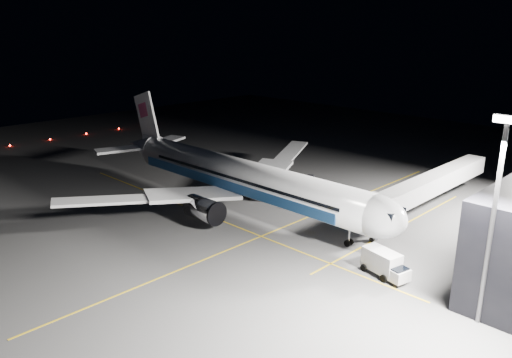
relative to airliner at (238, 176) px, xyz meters
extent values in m
plane|color=#4C4C4F|center=(1.08, 0.00, -5.16)|extent=(200.00, 200.00, 0.00)
cube|color=gold|center=(11.08, 0.00, -5.16)|extent=(0.25, 80.00, 0.01)
cube|color=gold|center=(1.08, -6.00, -5.16)|extent=(70.00, 0.25, 0.01)
cube|color=gold|center=(23.08, 10.00, -5.16)|extent=(0.25, 40.00, 0.01)
cylinder|color=silver|center=(1.08, 0.00, 0.14)|extent=(48.00, 5.60, 5.60)
ellipsoid|color=silver|center=(25.08, 0.00, 0.14)|extent=(8.96, 5.60, 5.60)
cube|color=black|center=(27.38, 0.00, 1.14)|extent=(2.20, 3.40, 0.90)
cone|color=silver|center=(-27.42, 0.00, 0.44)|extent=(9.00, 5.49, 5.49)
cube|color=navy|center=(0.08, 2.78, -0.76)|extent=(42.24, 0.25, 1.50)
cube|color=navy|center=(0.08, -2.78, -0.76)|extent=(42.24, 0.25, 1.50)
cube|color=silver|center=(-1.42, 8.00, -1.46)|extent=(11.36, 15.23, 1.53)
cube|color=silver|center=(-1.42, -8.00, -1.46)|extent=(11.36, 15.23, 1.53)
cube|color=silver|center=(-6.42, 20.50, -0.59)|extent=(8.57, 13.22, 1.31)
cube|color=silver|center=(-6.42, -20.50, -0.59)|extent=(8.57, 13.22, 1.31)
cube|color=silver|center=(-26.92, 5.20, 0.74)|extent=(6.20, 9.67, 0.45)
cube|color=silver|center=(-26.92, -5.20, 0.74)|extent=(6.20, 9.67, 0.45)
cube|color=white|center=(-25.12, 0.00, 6.34)|extent=(7.53, 0.40, 10.28)
cube|color=#C54374|center=(-25.92, 0.00, 7.74)|extent=(3.22, 0.55, 3.22)
cylinder|color=#B7B7BF|center=(2.28, 9.00, -2.61)|extent=(5.60, 3.40, 3.40)
cylinder|color=#B7B7BF|center=(2.28, -9.00, -2.61)|extent=(5.60, 3.40, 3.40)
cylinder|color=#9999A0|center=(21.58, 0.00, -3.91)|extent=(0.26, 0.26, 2.50)
cylinder|color=black|center=(21.58, 0.00, -4.71)|extent=(0.90, 0.70, 0.90)
cylinder|color=#9999A0|center=(-1.92, 4.30, -3.91)|extent=(0.26, 0.26, 2.50)
cylinder|color=#9999A0|center=(-1.92, -4.30, -3.91)|extent=(0.26, 0.26, 2.50)
cylinder|color=black|center=(-1.92, 4.30, -4.61)|extent=(1.10, 1.60, 1.10)
cylinder|color=black|center=(-1.92, -4.30, -4.61)|extent=(1.10, 1.60, 1.10)
cube|color=#B2B2B7|center=(23.08, 20.05, -0.56)|extent=(3.00, 33.90, 2.80)
cube|color=#B2B2B7|center=(23.08, 4.20, -0.56)|extent=(3.60, 3.20, 3.40)
cylinder|color=#9999A0|center=(23.08, 4.20, -3.61)|extent=(0.70, 0.70, 3.10)
cylinder|color=black|center=(23.08, 3.30, -4.81)|extent=(0.70, 0.30, 0.70)
cylinder|color=black|center=(23.08, 5.10, -4.81)|extent=(0.70, 0.30, 0.70)
cylinder|color=#59595E|center=(41.08, -6.00, 4.84)|extent=(0.44, 0.44, 20.00)
cube|color=#59595E|center=(41.08, -6.00, 15.14)|extent=(2.40, 0.50, 0.80)
cube|color=white|center=(41.08, -6.35, 15.14)|extent=(2.20, 0.15, 0.60)
sphere|color=#FF140A|center=(-70.92, -10.00, -4.94)|extent=(0.44, 0.44, 0.44)
sphere|color=#FF140A|center=(-70.92, 0.00, -4.94)|extent=(0.44, 0.44, 0.44)
sphere|color=#FF140A|center=(-70.92, 10.00, -4.94)|extent=(0.44, 0.44, 0.44)
sphere|color=#FF140A|center=(-70.92, 20.00, -4.94)|extent=(0.44, 0.44, 0.44)
sphere|color=#FF140A|center=(-70.92, 30.00, -4.94)|extent=(0.44, 0.44, 0.44)
cube|color=silver|center=(28.87, -3.99, -3.40)|extent=(4.93, 3.21, 2.50)
cube|color=silver|center=(31.53, -4.59, -4.08)|extent=(2.24, 2.50, 1.36)
cube|color=black|center=(31.53, -4.59, -3.52)|extent=(1.75, 2.18, 0.57)
cylinder|color=black|center=(30.68, -3.18, -4.71)|extent=(0.95, 0.48, 0.91)
cylinder|color=black|center=(30.16, -5.50, -4.71)|extent=(0.95, 0.48, 0.91)
cylinder|color=black|center=(27.57, -2.48, -4.71)|extent=(0.95, 0.48, 0.91)
cylinder|color=black|center=(27.05, -4.81, -4.71)|extent=(0.95, 0.48, 0.91)
cube|color=black|center=(1.20, 17.14, -4.31)|extent=(3.13, 2.51, 1.25)
cube|color=black|center=(1.20, 17.14, -3.52)|extent=(1.45, 1.45, 0.68)
sphere|color=#FFF2CC|center=(0.96, 16.12, -4.31)|extent=(0.29, 0.29, 0.29)
sphere|color=#FFF2CC|center=(2.03, 16.50, -4.31)|extent=(0.29, 0.29, 0.29)
cylinder|color=black|center=(1.84, 18.39, -4.82)|extent=(0.72, 0.46, 0.68)
cylinder|color=black|center=(2.48, 16.57, -4.82)|extent=(0.72, 0.46, 0.68)
cylinder|color=black|center=(-0.09, 17.71, -4.82)|extent=(0.72, 0.46, 0.68)
cylinder|color=black|center=(0.56, 15.89, -4.82)|extent=(0.72, 0.46, 0.68)
cone|color=#F53A0A|center=(-4.99, 6.47, -4.86)|extent=(0.41, 0.41, 0.61)
cone|color=#F53A0A|center=(-3.83, 5.08, -4.82)|extent=(0.45, 0.45, 0.68)
cone|color=#F53A0A|center=(5.67, 4.53, -4.84)|extent=(0.43, 0.43, 0.64)
camera|label=1|loc=(55.82, -52.16, 22.83)|focal=35.00mm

